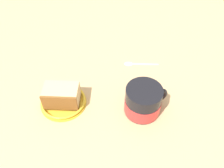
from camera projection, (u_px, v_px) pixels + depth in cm
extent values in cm
cube|color=tan|center=(101.00, 112.00, 69.05)|extent=(157.46, 157.46, 3.89)
cylinder|color=yellow|center=(64.00, 102.00, 68.53)|extent=(13.11, 13.11, 0.80)
torus|color=yellow|center=(63.00, 101.00, 67.98)|extent=(12.76, 12.76, 0.70)
cube|color=brown|center=(63.00, 101.00, 68.02)|extent=(11.08, 9.21, 0.60)
cube|color=#DBC184|center=(62.00, 94.00, 65.91)|extent=(11.08, 9.21, 5.12)
cube|color=brown|center=(59.00, 103.00, 63.77)|extent=(8.93, 4.55, 5.12)
cylinder|color=black|center=(143.00, 101.00, 64.04)|extent=(9.78, 9.78, 8.51)
cylinder|color=red|center=(142.00, 105.00, 65.34)|extent=(9.98, 9.98, 4.21)
cylinder|color=black|center=(144.00, 95.00, 62.46)|extent=(8.61, 8.61, 0.40)
torus|color=black|center=(159.00, 96.00, 65.23)|extent=(4.95, 1.28, 4.93)
ellipsoid|color=silver|center=(129.00, 63.00, 79.89)|extent=(3.55, 3.05, 0.80)
cylinder|color=silver|center=(146.00, 64.00, 79.88)|extent=(7.96, 3.92, 0.50)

